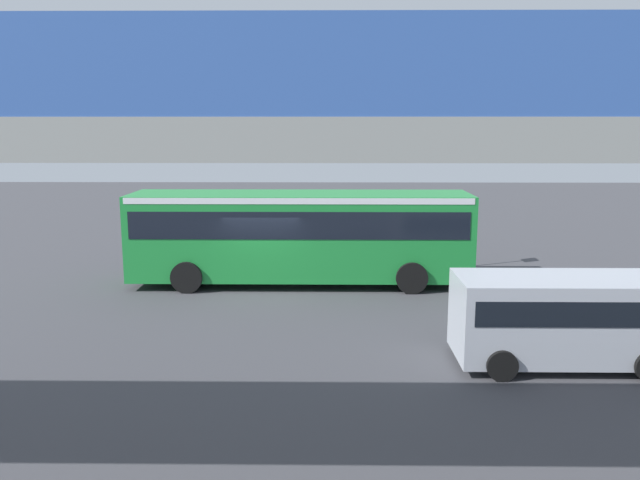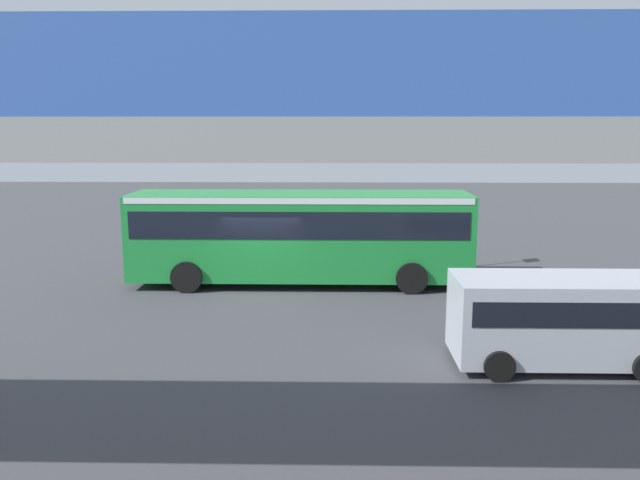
{
  "view_description": "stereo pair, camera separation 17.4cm",
  "coord_description": "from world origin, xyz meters",
  "px_view_note": "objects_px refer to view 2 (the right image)",
  "views": [
    {
      "loc": [
        -2.16,
        20.57,
        5.45
      ],
      "look_at": [
        -1.89,
        -0.52,
        1.6
      ],
      "focal_mm": 35.65,
      "sensor_mm": 36.0,
      "label": 1
    },
    {
      "loc": [
        -2.33,
        20.57,
        5.45
      ],
      "look_at": [
        -1.89,
        -0.52,
        1.6
      ],
      "focal_mm": 35.65,
      "sensor_mm": 36.0,
      "label": 2
    }
  ],
  "objects_px": {
    "bicycle_black": "(580,316)",
    "parked_van": "(560,315)",
    "city_bus": "(300,230)",
    "traffic_sign": "(472,219)"
  },
  "relations": [
    {
      "from": "city_bus",
      "to": "bicycle_black",
      "type": "height_order",
      "value": "city_bus"
    },
    {
      "from": "bicycle_black",
      "to": "parked_van",
      "type": "bearing_deg",
      "value": 60.0
    },
    {
      "from": "city_bus",
      "to": "parked_van",
      "type": "distance_m",
      "value": 9.78
    },
    {
      "from": "bicycle_black",
      "to": "traffic_sign",
      "type": "relative_size",
      "value": 0.63
    },
    {
      "from": "parked_van",
      "to": "traffic_sign",
      "type": "distance_m",
      "value": 10.24
    },
    {
      "from": "parked_van",
      "to": "bicycle_black",
      "type": "bearing_deg",
      "value": -120.0
    },
    {
      "from": "parked_van",
      "to": "bicycle_black",
      "type": "xyz_separation_m",
      "value": [
        -1.47,
        -2.54,
        -0.81
      ]
    },
    {
      "from": "city_bus",
      "to": "parked_van",
      "type": "relative_size",
      "value": 2.4
    },
    {
      "from": "parked_van",
      "to": "traffic_sign",
      "type": "bearing_deg",
      "value": -90.89
    },
    {
      "from": "city_bus",
      "to": "bicycle_black",
      "type": "bearing_deg",
      "value": 147.6
    }
  ]
}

